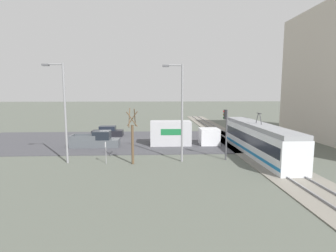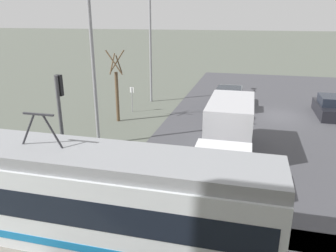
# 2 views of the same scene
# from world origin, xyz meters

# --- Properties ---
(ground_plane) EXTENTS (320.00, 320.00, 0.00)m
(ground_plane) POSITION_xyz_m (0.00, 0.00, 0.00)
(ground_plane) COLOR #565B51
(road_surface) EXTENTS (16.65, 38.22, 0.08)m
(road_surface) POSITION_xyz_m (0.00, 0.00, 0.04)
(road_surface) COLOR #424247
(road_surface) RESTS_ON ground
(light_rail_tram) EXTENTS (15.64, 2.54, 4.43)m
(light_rail_tram) POSITION_xyz_m (8.94, 17.10, 1.68)
(light_rail_tram) COLOR silver
(light_rail_tram) RESTS_ON ground
(box_truck) EXTENTS (2.43, 8.61, 3.01)m
(box_truck) POSITION_xyz_m (3.30, 9.32, 1.47)
(box_truck) COLOR silver
(box_truck) RESTS_ON ground
(pickup_truck) EXTENTS (2.07, 5.82, 1.93)m
(pickup_truck) POSITION_xyz_m (4.00, -0.97, 0.81)
(pickup_truck) COLOR #4C5156
(pickup_truck) RESTS_ON ground
(sedan_car_0) EXTENTS (1.89, 4.55, 1.55)m
(sedan_car_0) POSITION_xyz_m (-3.78, -0.99, 0.72)
(sedan_car_0) COLOR black
(sedan_car_0) RESTS_ON ground
(traffic_light_pole) EXTENTS (0.28, 0.47, 4.99)m
(traffic_light_pole) POSITION_xyz_m (10.70, 13.12, 3.25)
(traffic_light_pole) COLOR #47474C
(traffic_light_pole) RESTS_ON ground
(street_tree) EXTENTS (1.23, 1.02, 5.22)m
(street_tree) POSITION_xyz_m (11.75, 4.10, 2.38)
(street_tree) COLOR brown
(street_tree) RESTS_ON ground
(street_lamp_near_crossing) EXTENTS (0.36, 1.95, 9.31)m
(street_lamp_near_crossing) POSITION_xyz_m (11.07, -2.32, 5.30)
(street_lamp_near_crossing) COLOR gray
(street_lamp_near_crossing) RESTS_ON ground
(street_lamp_mid_block) EXTENTS (0.36, 1.95, 9.27)m
(street_lamp_mid_block) POSITION_xyz_m (11.11, 8.59, 5.27)
(street_lamp_mid_block) COLOR gray
(street_lamp_mid_block) RESTS_ON ground
(no_parking_sign) EXTENTS (0.32, 0.08, 2.06)m
(no_parking_sign) POSITION_xyz_m (11.55, 1.58, 1.26)
(no_parking_sign) COLOR gray
(no_parking_sign) RESTS_ON ground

